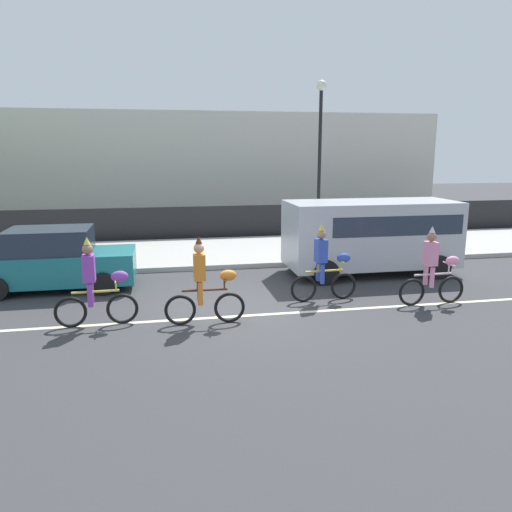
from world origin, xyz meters
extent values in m
plane|color=#38383A|center=(0.00, 0.00, 0.00)|extent=(80.00, 80.00, 0.00)
cube|color=beige|center=(0.00, -0.50, 0.00)|extent=(36.00, 0.14, 0.01)
cube|color=#ADAAA3|center=(0.00, 6.50, 0.07)|extent=(60.00, 5.00, 0.15)
cube|color=black|center=(0.00, 9.40, 0.70)|extent=(40.00, 0.08, 1.40)
cube|color=beige|center=(-0.98, 18.00, 2.77)|extent=(28.00, 8.00, 5.53)
torus|color=black|center=(-2.49, -0.51, 0.33)|extent=(0.67, 0.10, 0.67)
torus|color=black|center=(-3.54, -0.56, 0.33)|extent=(0.67, 0.10, 0.67)
cylinder|color=#E5D84C|center=(-3.01, -0.53, 0.75)|extent=(0.97, 0.09, 0.05)
cylinder|color=#E5D84C|center=(-3.16, -0.54, 0.84)|extent=(0.04, 0.04, 0.18)
cylinder|color=#E5D84C|center=(-2.59, -0.52, 0.86)|extent=(0.04, 0.04, 0.23)
cylinder|color=#E5D84C|center=(-2.59, -0.52, 0.98)|extent=(0.05, 0.50, 0.03)
ellipsoid|color=purple|center=(-2.51, -0.51, 1.05)|extent=(0.37, 0.21, 0.24)
cube|color=purple|center=(-3.11, -0.54, 1.26)|extent=(0.25, 0.33, 0.56)
sphere|color=#9E7051|center=(-3.11, -0.54, 1.66)|extent=(0.22, 0.22, 0.22)
cone|color=#E5D84C|center=(-3.11, -0.54, 1.84)|extent=(0.14, 0.14, 0.16)
cylinder|color=purple|center=(-3.11, -0.68, 0.71)|extent=(0.11, 0.11, 0.48)
cylinder|color=purple|center=(-3.12, -0.40, 0.71)|extent=(0.11, 0.11, 0.48)
torus|color=black|center=(-0.23, -0.86, 0.33)|extent=(0.67, 0.08, 0.67)
torus|color=black|center=(-1.28, -0.84, 0.33)|extent=(0.67, 0.08, 0.67)
cylinder|color=#4C2614|center=(-0.75, -0.85, 0.75)|extent=(0.97, 0.07, 0.05)
cylinder|color=#4C2614|center=(-0.90, -0.85, 0.84)|extent=(0.04, 0.04, 0.18)
cylinder|color=#4C2614|center=(-0.33, -0.86, 0.86)|extent=(0.04, 0.04, 0.23)
cylinder|color=#4C2614|center=(-0.33, -0.86, 0.98)|extent=(0.04, 0.50, 0.03)
ellipsoid|color=orange|center=(-0.25, -0.86, 1.05)|extent=(0.36, 0.21, 0.24)
cube|color=orange|center=(-0.85, -0.85, 1.26)|extent=(0.25, 0.32, 0.56)
sphere|color=tan|center=(-0.85, -0.85, 1.66)|extent=(0.22, 0.22, 0.22)
cone|color=#4C2614|center=(-0.85, -0.85, 1.84)|extent=(0.14, 0.14, 0.16)
cylinder|color=orange|center=(-0.86, -0.99, 0.71)|extent=(0.11, 0.11, 0.48)
cylinder|color=orange|center=(-0.85, -0.71, 0.71)|extent=(0.11, 0.11, 0.48)
torus|color=black|center=(2.81, 0.34, 0.33)|extent=(0.67, 0.11, 0.67)
torus|color=black|center=(1.76, 0.28, 0.33)|extent=(0.67, 0.11, 0.67)
cylinder|color=gold|center=(2.28, 0.31, 0.75)|extent=(0.97, 0.11, 0.05)
cylinder|color=gold|center=(2.13, 0.30, 0.84)|extent=(0.04, 0.04, 0.18)
cylinder|color=gold|center=(2.70, 0.34, 0.86)|extent=(0.04, 0.04, 0.23)
cylinder|color=gold|center=(2.70, 0.34, 0.98)|extent=(0.06, 0.50, 0.03)
ellipsoid|color=#2D47B2|center=(2.79, 0.34, 1.05)|extent=(0.37, 0.22, 0.24)
cube|color=#2D47B2|center=(2.18, 0.30, 1.26)|extent=(0.26, 0.33, 0.56)
sphere|color=#9E7051|center=(2.18, 0.30, 1.66)|extent=(0.22, 0.22, 0.22)
cone|color=gold|center=(2.18, 0.30, 1.84)|extent=(0.14, 0.14, 0.16)
cylinder|color=#2D47B2|center=(2.19, 0.16, 0.71)|extent=(0.11, 0.11, 0.48)
cylinder|color=#2D47B2|center=(2.17, 0.44, 0.71)|extent=(0.11, 0.11, 0.48)
torus|color=black|center=(5.25, -0.48, 0.33)|extent=(0.67, 0.09, 0.67)
torus|color=black|center=(4.20, -0.52, 0.33)|extent=(0.67, 0.09, 0.67)
cylinder|color=silver|center=(4.72, -0.50, 0.75)|extent=(0.97, 0.08, 0.05)
cylinder|color=silver|center=(4.57, -0.51, 0.84)|extent=(0.04, 0.04, 0.18)
cylinder|color=silver|center=(5.14, -0.49, 0.86)|extent=(0.04, 0.04, 0.23)
cylinder|color=silver|center=(5.14, -0.49, 0.98)|extent=(0.05, 0.50, 0.03)
ellipsoid|color=pink|center=(5.23, -0.48, 1.05)|extent=(0.37, 0.21, 0.24)
cube|color=pink|center=(4.62, -0.50, 1.26)|extent=(0.25, 0.33, 0.56)
sphere|color=#9E7051|center=(4.62, -0.50, 1.66)|extent=(0.22, 0.22, 0.22)
cone|color=silver|center=(4.62, -0.50, 1.84)|extent=(0.14, 0.14, 0.16)
cylinder|color=pink|center=(4.63, -0.64, 0.71)|extent=(0.11, 0.11, 0.48)
cylinder|color=pink|center=(4.62, -0.36, 0.71)|extent=(0.11, 0.11, 0.48)
cube|color=silver|center=(4.52, 2.70, 1.23)|extent=(5.00, 2.00, 1.90)
cube|color=#283342|center=(4.92, 2.70, 1.58)|extent=(3.90, 2.02, 0.56)
cylinder|color=black|center=(6.22, 1.70, 0.35)|extent=(0.70, 0.22, 0.70)
cylinder|color=black|center=(6.22, 3.70, 0.35)|extent=(0.70, 0.22, 0.70)
cylinder|color=black|center=(2.82, 1.70, 0.35)|extent=(0.70, 0.22, 0.70)
cylinder|color=black|center=(2.82, 3.70, 0.35)|extent=(0.70, 0.22, 0.70)
cube|color=#1E727A|center=(-4.40, 2.67, 0.60)|extent=(4.10, 1.72, 0.80)
cube|color=#232D3D|center=(-4.50, 2.67, 1.32)|extent=(2.10, 1.58, 0.64)
cylinder|color=black|center=(-3.13, 1.81, 0.30)|extent=(0.60, 0.20, 0.60)
cylinder|color=black|center=(-3.13, 3.53, 0.30)|extent=(0.60, 0.20, 0.60)
cylinder|color=black|center=(-5.68, 3.53, 0.30)|extent=(0.60, 0.20, 0.60)
cylinder|color=black|center=(3.99, 6.16, 2.90)|extent=(0.12, 0.12, 5.50)
sphere|color=#EAEACC|center=(3.99, 6.16, 5.83)|extent=(0.36, 0.36, 0.36)
camera|label=1|loc=(-1.61, -11.04, 3.65)|focal=35.00mm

